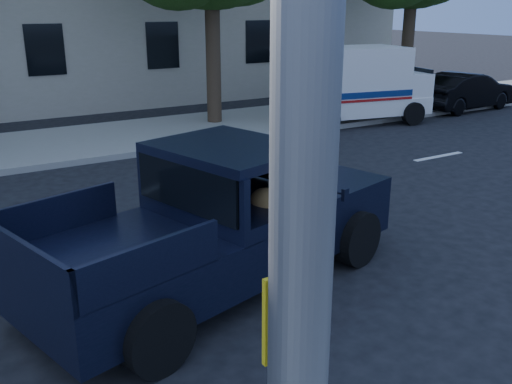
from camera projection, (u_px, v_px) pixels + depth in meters
The scene contains 6 objects.
ground at pixel (213, 296), 7.36m from camera, with size 120.00×120.00×0.00m, color black.
far_sidewalk at pixel (51, 146), 14.80m from camera, with size 60.00×4.00×0.15m, color gray.
lane_stripes at pixel (224, 197), 11.11m from camera, with size 21.60×0.14×0.01m, color silver, non-canonical shape.
pickup_truck at pixel (214, 241), 7.45m from camera, with size 5.57×3.35×1.87m.
mail_truck at pixel (355, 90), 17.80m from camera, with size 4.57×2.84×2.34m.
parked_sedan at pixel (466, 91), 20.08m from camera, with size 4.02×1.40×1.33m, color black.
Camera 1 is at (-2.94, -5.90, 3.58)m, focal length 40.00 mm.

